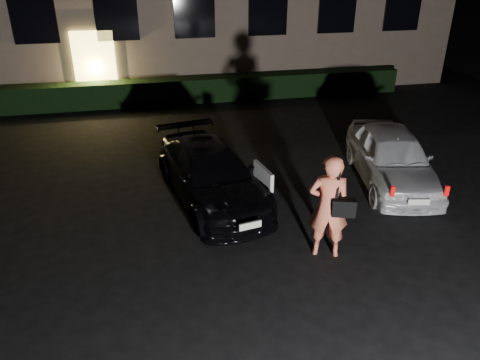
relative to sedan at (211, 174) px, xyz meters
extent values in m
plane|color=black|center=(0.66, -3.19, -0.59)|extent=(80.00, 80.00, 0.00)
cube|color=#FFE265|center=(-2.84, 7.75, 0.66)|extent=(1.40, 0.10, 2.50)
cube|color=black|center=(-4.54, 7.75, 2.41)|extent=(1.40, 0.10, 1.70)
cube|color=black|center=(-1.94, 7.75, 2.41)|extent=(1.40, 0.10, 1.70)
cube|color=black|center=(0.66, 7.75, 2.41)|extent=(1.40, 0.10, 1.70)
cube|color=black|center=(3.26, 7.75, 2.41)|extent=(1.40, 0.10, 1.70)
cube|color=black|center=(5.86, 7.75, 2.41)|extent=(1.40, 0.10, 1.70)
cube|color=black|center=(8.46, 7.75, 2.41)|extent=(1.40, 0.10, 1.70)
cube|color=black|center=(0.66, 7.31, -0.17)|extent=(15.00, 0.70, 0.85)
imported|color=black|center=(0.00, 0.00, 0.00)|extent=(2.39, 4.32, 1.18)
cube|color=white|center=(1.02, -0.57, 0.14)|extent=(0.23, 0.85, 0.39)
cube|color=silver|center=(0.39, -2.08, -0.08)|extent=(0.43, 0.12, 0.13)
imported|color=silver|center=(4.24, -0.04, 0.05)|extent=(2.23, 4.01, 1.29)
cube|color=red|center=(3.36, -1.72, 0.11)|extent=(0.09, 0.06, 0.22)
cube|color=red|center=(4.42, -1.92, 0.11)|extent=(0.09, 0.06, 0.22)
cube|color=silver|center=(3.88, -1.87, -0.10)|extent=(0.43, 0.12, 0.13)
imported|color=#DC694D|center=(1.69, -2.47, 0.39)|extent=(0.82, 0.66, 1.96)
cube|color=black|center=(1.89, -2.67, 0.46)|extent=(0.44, 0.29, 0.31)
cube|color=black|center=(1.77, -2.59, 0.90)|extent=(0.06, 0.08, 0.61)
camera|label=1|loc=(-1.25, -9.06, 4.45)|focal=35.00mm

